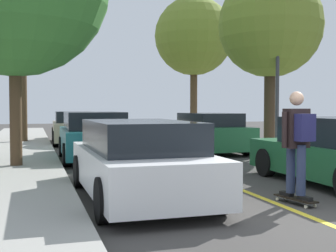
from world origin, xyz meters
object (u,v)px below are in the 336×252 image
object	(u,v)px
parked_car_right_near	(208,133)
street_tree_left_near	(21,22)
street_tree_right_near	(194,37)
parked_car_left_near	(94,136)
street_tree_right_nearest	(270,26)
skateboard	(295,199)
skateboarder	(298,138)
parked_car_left_nearest	(139,160)
parked_car_left_far	(74,127)
streetlamp	(278,67)

from	to	relation	value
parked_car_right_near	street_tree_left_near	size ratio (longest dim) A/B	0.64
street_tree_right_near	parked_car_left_near	bearing A→B (deg)	-126.02
parked_car_left_near	parked_car_right_near	world-z (taller)	parked_car_left_near
street_tree_right_nearest	skateboard	xyz separation A→B (m)	(-3.95, -7.96, -4.38)
parked_car_right_near	skateboard	bearing A→B (deg)	-102.04
skateboarder	street_tree_right_nearest	bearing A→B (deg)	63.71
parked_car_left_nearest	parked_car_left_near	bearing A→B (deg)	90.00
parked_car_right_near	parked_car_left_far	bearing A→B (deg)	127.64
street_tree_right_near	parked_car_left_far	bearing A→B (deg)	-162.18
parked_car_left_near	skateboard	world-z (taller)	parked_car_left_near
parked_car_right_near	street_tree_left_near	world-z (taller)	street_tree_left_near
parked_car_right_near	street_tree_right_near	size ratio (longest dim) A/B	0.60
street_tree_left_near	parked_car_left_nearest	bearing A→B (deg)	-80.40
parked_car_left_nearest	street_tree_right_nearest	size ratio (longest dim) A/B	0.70
street_tree_left_near	street_tree_right_nearest	bearing A→B (deg)	-34.86
parked_car_left_nearest	streetlamp	size ratio (longest dim) A/B	0.92
skateboard	skateboarder	bearing A→B (deg)	-80.21
street_tree_right_nearest	parked_car_left_near	bearing A→B (deg)	-173.02
parked_car_right_near	skateboarder	xyz separation A→B (m)	(-1.79, -8.47, 0.41)
street_tree_left_near	streetlamp	size ratio (longest dim) A/B	1.42
parked_car_left_near	street_tree_right_nearest	size ratio (longest dim) A/B	0.66
streetlamp	skateboarder	bearing A→B (deg)	-117.63
parked_car_left_far	streetlamp	size ratio (longest dim) A/B	1.00
street_tree_left_near	streetlamp	xyz separation A→B (m)	(8.08, -7.13, -2.28)
parked_car_left_near	skateboard	size ratio (longest dim) A/B	4.75
parked_car_left_nearest	parked_car_left_near	distance (m)	6.05
parked_car_left_near	street_tree_right_near	xyz separation A→B (m)	(6.33, 8.71, 4.53)
street_tree_right_nearest	street_tree_right_near	bearing A→B (deg)	90.00
parked_car_left_near	parked_car_left_nearest	bearing A→B (deg)	-90.00
street_tree_left_near	street_tree_right_near	world-z (taller)	street_tree_right_near
street_tree_right_near	street_tree_right_nearest	bearing A→B (deg)	-90.00
parked_car_left_nearest	street_tree_left_near	world-z (taller)	street_tree_left_near
parked_car_left_near	street_tree_right_nearest	world-z (taller)	street_tree_right_nearest
parked_car_left_nearest	skateboarder	size ratio (longest dim) A/B	2.49
street_tree_right_near	streetlamp	world-z (taller)	street_tree_right_near
street_tree_right_nearest	street_tree_left_near	bearing A→B (deg)	145.14
parked_car_left_nearest	streetlamp	bearing A→B (deg)	43.39
parked_car_left_nearest	street_tree_right_near	xyz separation A→B (m)	(6.33, 14.77, 4.57)
parked_car_left_nearest	skateboarder	world-z (taller)	skateboarder
street_tree_left_near	street_tree_right_nearest	size ratio (longest dim) A/B	1.09
streetlamp	street_tree_right_nearest	bearing A→B (deg)	71.69
parked_car_left_nearest	parked_car_left_far	distance (m)	12.73
parked_car_right_near	skateboarder	distance (m)	8.67
parked_car_right_near	skateboarder	bearing A→B (deg)	-101.96
parked_car_left_nearest	street_tree_right_near	distance (m)	16.71
parked_car_left_nearest	parked_car_right_near	world-z (taller)	parked_car_right_near
parked_car_left_nearest	skateboard	bearing A→B (deg)	-25.38
parked_car_left_nearest	skateboard	world-z (taller)	parked_car_left_nearest
parked_car_right_near	street_tree_left_near	bearing A→B (deg)	139.39
street_tree_right_nearest	skateboarder	distance (m)	9.53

